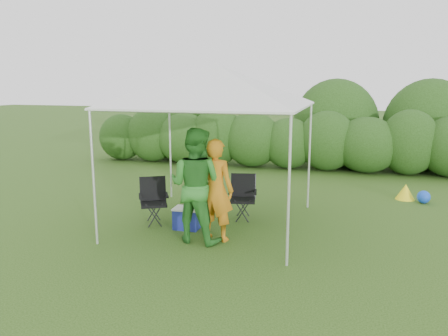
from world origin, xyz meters
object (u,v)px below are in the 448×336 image
(canopy, at_px, (215,85))
(man, at_px, (216,190))
(chair_left, at_px, (153,197))
(woman, at_px, (195,185))
(cooler, at_px, (187,218))
(chair_right, at_px, (243,194))

(canopy, height_order, man, canopy)
(canopy, xyz_separation_m, chair_left, (-1.10, -0.26, -1.99))
(canopy, relative_size, chair_left, 3.74)
(man, height_order, woman, woman)
(woman, bearing_deg, cooler, -47.32)
(man, bearing_deg, canopy, -65.56)
(cooler, bearing_deg, canopy, 45.49)
(man, xyz_separation_m, cooler, (-0.64, 0.37, -0.64))
(woman, xyz_separation_m, cooler, (-0.35, 0.50, -0.72))
(woman, bearing_deg, man, -149.19)
(man, distance_m, woman, 0.33)
(canopy, distance_m, cooler, 2.34)
(chair_right, xyz_separation_m, chair_left, (-1.49, -0.72, 0.00))
(chair_right, relative_size, man, 0.50)
(chair_left, xyz_separation_m, man, (1.34, -0.53, 0.36))
(woman, bearing_deg, chair_right, -100.09)
(chair_right, bearing_deg, woman, -119.00)
(cooler, bearing_deg, chair_right, 46.92)
(chair_left, bearing_deg, cooler, -40.75)
(canopy, relative_size, man, 1.87)
(chair_left, relative_size, man, 0.50)
(woman, relative_size, cooler, 4.01)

